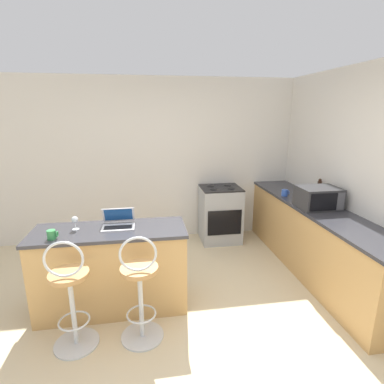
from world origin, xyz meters
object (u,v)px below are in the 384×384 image
Objects in this scene: bar_stool_near at (71,297)px; mug_green at (52,235)px; microwave at (318,198)px; mug_blue at (285,193)px; stove_range at (220,214)px; wine_glass_short at (75,220)px; bar_stool_far at (140,290)px; pepper_mill at (319,189)px; laptop at (118,222)px.

bar_stool_near is 10.88× the size of mug_green.
mug_blue is (-0.15, 0.60, -0.09)m from microwave.
microwave is at bearing 9.10° from mug_green.
stove_range is 2.49m from wine_glass_short.
microwave is 4.58× the size of mug_blue.
bar_stool_far is 1.00m from wine_glass_short.
mug_blue reaches higher than stove_range.
bar_stool_far reaches higher than stove_range.
bar_stool_far is 7.57× the size of wine_glass_short.
laptop is at bearing -166.51° from pepper_mill.
laptop is at bearing -135.34° from stove_range.
bar_stool_far reaches higher than mug_blue.
wine_glass_short is 2.82m from mug_blue.
mug_green is (-3.00, -0.48, -0.09)m from microwave.
bar_stool_far is 3.22× the size of laptop.
microwave reaches higher than mug_blue.
pepper_mill reaches higher than bar_stool_near.
laptop is 3.12× the size of mug_blue.
stove_range is at bearing 144.91° from pepper_mill.
wine_glass_short is (0.17, 0.22, 0.05)m from mug_green.
mug_green is 0.28m from wine_glass_short.
bar_stool_near is 7.57× the size of wine_glass_short.
bar_stool_far is 2.42m from microwave.
pepper_mill is 3.38m from mug_green.
bar_stool_far is 2.44m from stove_range.
stove_range is 1.56m from pepper_mill.
mug_blue is (-0.40, 0.20, -0.09)m from pepper_mill.
bar_stool_near is 3.77× the size of pepper_mill.
laptop reaches higher than bar_stool_far.
microwave is at bearing 5.65° from laptop.
wine_glass_short is at bearing 137.23° from bar_stool_far.
bar_stool_near reaches higher than mug_blue.
bar_stool_near is 0.60m from bar_stool_far.
bar_stool_near reaches higher than mug_green.
bar_stool_far is at bearing 0.00° from bar_stool_near.
laptop is at bearing 3.61° from wine_glass_short.
wine_glass_short is at bearing -162.23° from mug_blue.
bar_stool_far is 2.55m from mug_blue.
stove_range is 8.61× the size of mug_blue.
pepper_mill is 3.16m from wine_glass_short.
mug_blue is at bearing -39.16° from stove_range.
bar_stool_far is 2.81m from pepper_mill.
microwave is at bearing -122.47° from pepper_mill.
mug_blue is at bearing 20.67° from mug_green.
mug_green is at bearing -127.91° from wine_glass_short.
microwave is (2.41, 0.24, 0.08)m from laptop.
mug_green is at bearing -170.90° from microwave.
wine_glass_short is (-0.04, 0.59, 0.49)m from bar_stool_near.
bar_stool_near is at bearing -157.64° from pepper_mill.
microwave is at bearing 21.22° from bar_stool_far.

